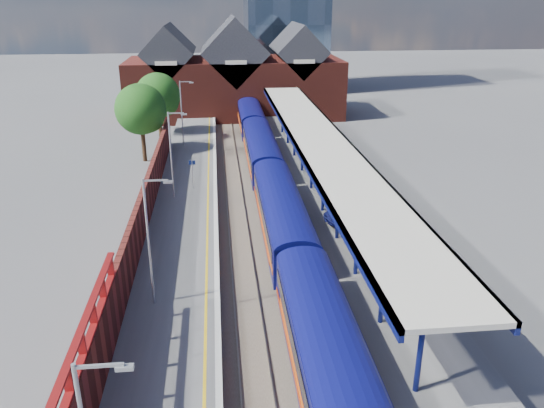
{
  "coord_description": "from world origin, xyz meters",
  "views": [
    {
      "loc": [
        -2.81,
        -18.96,
        16.32
      ],
      "look_at": [
        0.86,
        15.64,
        2.6
      ],
      "focal_mm": 35.0,
      "sensor_mm": 36.0,
      "label": 1
    }
  ],
  "objects_px": {
    "lamp_post_d": "(183,109)",
    "parked_car_blue": "(356,215)",
    "platform_sign": "(192,169)",
    "lamp_post_c": "(172,150)",
    "parked_car_dark": "(353,203)",
    "lamp_post_b": "(151,235)",
    "parked_car_red": "(395,236)",
    "train": "(270,176)",
    "parked_car_silver": "(384,226)"
  },
  "relations": [
    {
      "from": "lamp_post_b",
      "to": "parked_car_dark",
      "type": "height_order",
      "value": "lamp_post_b"
    },
    {
      "from": "lamp_post_c",
      "to": "parked_car_blue",
      "type": "bearing_deg",
      "value": -26.57
    },
    {
      "from": "train",
      "to": "lamp_post_d",
      "type": "xyz_separation_m",
      "value": [
        -7.86,
        14.63,
        2.87
      ]
    },
    {
      "from": "lamp_post_c",
      "to": "parked_car_silver",
      "type": "bearing_deg",
      "value": -31.85
    },
    {
      "from": "train",
      "to": "lamp_post_c",
      "type": "height_order",
      "value": "lamp_post_c"
    },
    {
      "from": "lamp_post_d",
      "to": "parked_car_silver",
      "type": "xyz_separation_m",
      "value": [
        14.58,
        -25.06,
        -3.26
      ]
    },
    {
      "from": "parked_car_silver",
      "to": "parked_car_blue",
      "type": "height_order",
      "value": "parked_car_silver"
    },
    {
      "from": "lamp_post_b",
      "to": "lamp_post_d",
      "type": "bearing_deg",
      "value": 90.0
    },
    {
      "from": "lamp_post_c",
      "to": "parked_car_dark",
      "type": "xyz_separation_m",
      "value": [
        13.7,
        -4.17,
        -3.43
      ]
    },
    {
      "from": "lamp_post_b",
      "to": "parked_car_silver",
      "type": "bearing_deg",
      "value": 25.46
    },
    {
      "from": "parked_car_red",
      "to": "parked_car_blue",
      "type": "height_order",
      "value": "parked_car_red"
    },
    {
      "from": "platform_sign",
      "to": "parked_car_dark",
      "type": "xyz_separation_m",
      "value": [
        12.34,
        -6.17,
        -1.12
      ]
    },
    {
      "from": "lamp_post_d",
      "to": "platform_sign",
      "type": "bearing_deg",
      "value": -84.44
    },
    {
      "from": "lamp_post_c",
      "to": "lamp_post_b",
      "type": "bearing_deg",
      "value": -90.0
    },
    {
      "from": "lamp_post_b",
      "to": "lamp_post_c",
      "type": "relative_size",
      "value": 1.0
    },
    {
      "from": "lamp_post_d",
      "to": "parked_car_blue",
      "type": "bearing_deg",
      "value": -59.57
    },
    {
      "from": "parked_car_blue",
      "to": "parked_car_red",
      "type": "bearing_deg",
      "value": -178.13
    },
    {
      "from": "lamp_post_d",
      "to": "parked_car_silver",
      "type": "bearing_deg",
      "value": -59.8
    },
    {
      "from": "train",
      "to": "parked_car_blue",
      "type": "bearing_deg",
      "value": -55.83
    },
    {
      "from": "parked_car_silver",
      "to": "lamp_post_d",
      "type": "bearing_deg",
      "value": 36.62
    },
    {
      "from": "parked_car_silver",
      "to": "parked_car_dark",
      "type": "bearing_deg",
      "value": 16.62
    },
    {
      "from": "parked_car_dark",
      "to": "platform_sign",
      "type": "bearing_deg",
      "value": 73.87
    },
    {
      "from": "lamp_post_c",
      "to": "platform_sign",
      "type": "xyz_separation_m",
      "value": [
        1.36,
        2.0,
        -2.3
      ]
    },
    {
      "from": "lamp_post_b",
      "to": "parked_car_dark",
      "type": "relative_size",
      "value": 1.79
    },
    {
      "from": "lamp_post_c",
      "to": "parked_car_dark",
      "type": "height_order",
      "value": "lamp_post_c"
    },
    {
      "from": "lamp_post_b",
      "to": "lamp_post_d",
      "type": "xyz_separation_m",
      "value": [
        0.0,
        32.0,
        0.0
      ]
    },
    {
      "from": "train",
      "to": "parked_car_blue",
      "type": "xyz_separation_m",
      "value": [
        5.45,
        -8.03,
        -0.48
      ]
    },
    {
      "from": "parked_car_silver",
      "to": "parked_car_dark",
      "type": "xyz_separation_m",
      "value": [
        -0.88,
        4.89,
        -0.16
      ]
    },
    {
      "from": "train",
      "to": "lamp_post_d",
      "type": "bearing_deg",
      "value": 118.24
    },
    {
      "from": "parked_car_blue",
      "to": "platform_sign",
      "type": "bearing_deg",
      "value": 34.15
    },
    {
      "from": "parked_car_dark",
      "to": "parked_car_blue",
      "type": "bearing_deg",
      "value": -178.66
    },
    {
      "from": "platform_sign",
      "to": "parked_car_blue",
      "type": "relative_size",
      "value": 0.54
    },
    {
      "from": "train",
      "to": "lamp_post_b",
      "type": "relative_size",
      "value": 9.42
    },
    {
      "from": "parked_car_dark",
      "to": "lamp_post_b",
      "type": "bearing_deg",
      "value": 141.23
    },
    {
      "from": "lamp_post_d",
      "to": "parked_car_blue",
      "type": "xyz_separation_m",
      "value": [
        13.3,
        -22.65,
        -3.35
      ]
    },
    {
      "from": "parked_car_red",
      "to": "lamp_post_b",
      "type": "bearing_deg",
      "value": 108.99
    },
    {
      "from": "train",
      "to": "platform_sign",
      "type": "bearing_deg",
      "value": 174.48
    },
    {
      "from": "lamp_post_d",
      "to": "parked_car_dark",
      "type": "relative_size",
      "value": 1.79
    },
    {
      "from": "train",
      "to": "lamp_post_c",
      "type": "distance_m",
      "value": 8.48
    },
    {
      "from": "train",
      "to": "parked_car_dark",
      "type": "bearing_deg",
      "value": -43.45
    },
    {
      "from": "platform_sign",
      "to": "parked_car_blue",
      "type": "distance_m",
      "value": 14.78
    },
    {
      "from": "lamp_post_c",
      "to": "platform_sign",
      "type": "bearing_deg",
      "value": 55.74
    },
    {
      "from": "lamp_post_d",
      "to": "parked_car_blue",
      "type": "height_order",
      "value": "lamp_post_d"
    },
    {
      "from": "lamp_post_b",
      "to": "parked_car_red",
      "type": "distance_m",
      "value": 16.17
    },
    {
      "from": "lamp_post_c",
      "to": "platform_sign",
      "type": "distance_m",
      "value": 3.34
    },
    {
      "from": "platform_sign",
      "to": "train",
      "type": "bearing_deg",
      "value": -5.52
    },
    {
      "from": "parked_car_red",
      "to": "parked_car_silver",
      "type": "xyz_separation_m",
      "value": [
        -0.28,
        1.49,
        0.06
      ]
    },
    {
      "from": "lamp_post_b",
      "to": "parked_car_dark",
      "type": "distance_m",
      "value": 18.43
    },
    {
      "from": "parked_car_silver",
      "to": "parked_car_dark",
      "type": "height_order",
      "value": "parked_car_silver"
    },
    {
      "from": "lamp_post_c",
      "to": "platform_sign",
      "type": "height_order",
      "value": "lamp_post_c"
    }
  ]
}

